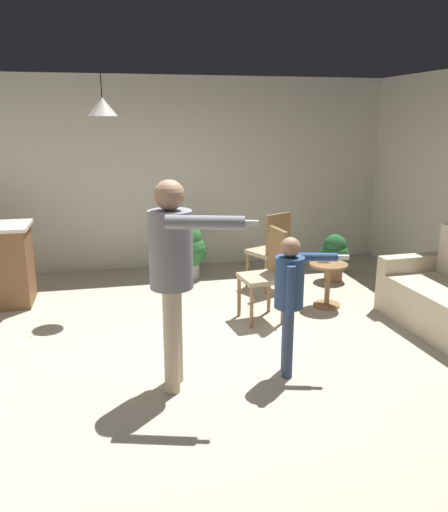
# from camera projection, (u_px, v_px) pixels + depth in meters

# --- Properties ---
(ground) EXTENTS (7.68, 7.68, 0.00)m
(ground) POSITION_uv_depth(u_px,v_px,m) (219.00, 358.00, 4.73)
(ground) COLOR #B2A893
(wall_back) EXTENTS (6.40, 0.10, 2.70)m
(wall_back) POSITION_uv_depth(u_px,v_px,m) (173.00, 174.00, 7.40)
(wall_back) COLOR silver
(wall_back) RESTS_ON ground
(side_table_by_couch) EXTENTS (0.44, 0.44, 0.52)m
(side_table_by_couch) POSITION_uv_depth(u_px,v_px,m) (328.00, 280.00, 5.95)
(side_table_by_couch) COLOR olive
(side_table_by_couch) RESTS_ON ground
(person_adult) EXTENTS (0.76, 0.63, 1.69)m
(person_adult) POSITION_uv_depth(u_px,v_px,m) (173.00, 263.00, 3.98)
(person_adult) COLOR tan
(person_adult) RESTS_ON ground
(person_child) EXTENTS (0.65, 0.34, 1.21)m
(person_child) POSITION_uv_depth(u_px,v_px,m) (290.00, 291.00, 4.26)
(person_child) COLOR #384260
(person_child) RESTS_ON ground
(dining_chair_by_counter) EXTENTS (0.47, 0.47, 1.00)m
(dining_chair_by_counter) POSITION_uv_depth(u_px,v_px,m) (268.00, 271.00, 5.52)
(dining_chair_by_counter) COLOR olive
(dining_chair_by_counter) RESTS_ON ground
(dining_chair_near_wall) EXTENTS (0.56, 0.56, 1.00)m
(dining_chair_near_wall) POSITION_uv_depth(u_px,v_px,m) (271.00, 248.00, 6.51)
(dining_chair_near_wall) COLOR olive
(dining_chair_near_wall) RESTS_ON ground
(potted_plant_corner) EXTENTS (0.41, 0.41, 0.64)m
(potted_plant_corner) POSITION_uv_depth(u_px,v_px,m) (334.00, 255.00, 6.91)
(potted_plant_corner) COLOR brown
(potted_plant_corner) RESTS_ON ground
(potted_plant_by_wall) EXTENTS (0.48, 0.48, 0.73)m
(potted_plant_by_wall) POSITION_uv_depth(u_px,v_px,m) (189.00, 249.00, 7.02)
(potted_plant_by_wall) COLOR #B7B2AD
(potted_plant_by_wall) RESTS_ON ground
(spare_remote_on_table) EXTENTS (0.13, 0.07, 0.04)m
(spare_remote_on_table) POSITION_uv_depth(u_px,v_px,m) (324.00, 261.00, 5.93)
(spare_remote_on_table) COLOR white
(spare_remote_on_table) RESTS_ON side_table_by_couch
(ceiling_light_pendant) EXTENTS (0.32, 0.32, 0.55)m
(ceiling_light_pendant) POSITION_uv_depth(u_px,v_px,m) (102.00, 106.00, 5.55)
(ceiling_light_pendant) COLOR silver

